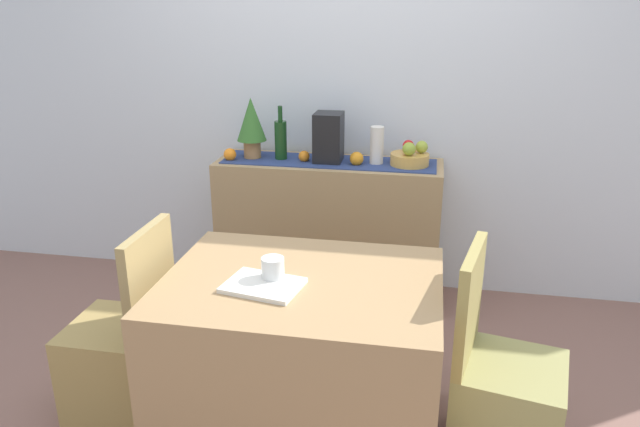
{
  "coord_description": "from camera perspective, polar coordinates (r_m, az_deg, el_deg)",
  "views": [
    {
      "loc": [
        0.52,
        -2.46,
        1.77
      ],
      "look_at": [
        -0.01,
        0.38,
        0.73
      ],
      "focal_mm": 33.72,
      "sensor_mm": 36.0,
      "label": 1
    }
  ],
  "objects": [
    {
      "name": "chair_by_corner",
      "position": [
        2.58,
        16.98,
        -16.95
      ],
      "size": [
        0.47,
        0.47,
        0.9
      ],
      "color": "#9A9658",
      "rests_on": "ground"
    },
    {
      "name": "chair_near_window",
      "position": [
        2.85,
        -18.13,
        -13.23
      ],
      "size": [
        0.4,
        0.4,
        0.9
      ],
      "color": "#A88A4D",
      "rests_on": "ground"
    },
    {
      "name": "orange_loose_mid",
      "position": [
        3.6,
        -8.54,
        5.56
      ],
      "size": [
        0.07,
        0.07,
        0.07
      ],
      "primitive_type": "sphere",
      "color": "orange",
      "rests_on": "sideboard_console"
    },
    {
      "name": "open_book",
      "position": [
        2.29,
        -5.42,
        -6.81
      ],
      "size": [
        0.31,
        0.26,
        0.02
      ],
      "primitive_type": "cube",
      "rotation": [
        0.0,
        0.0,
        -0.18
      ],
      "color": "white",
      "rests_on": "dining_table"
    },
    {
      "name": "coffee_cup",
      "position": [
        2.32,
        -4.5,
        -5.34
      ],
      "size": [
        0.09,
        0.09,
        0.1
      ],
      "primitive_type": "cylinder",
      "color": "silver",
      "rests_on": "dining_table"
    },
    {
      "name": "fruit_bowl",
      "position": [
        3.49,
        8.5,
        5.12
      ],
      "size": [
        0.22,
        0.22,
        0.07
      ],
      "primitive_type": "cylinder",
      "color": "gold",
      "rests_on": "table_runner"
    },
    {
      "name": "potted_plant",
      "position": [
        3.6,
        -6.53,
        8.52
      ],
      "size": [
        0.17,
        0.17,
        0.36
      ],
      "color": "#A97645",
      "rests_on": "sideboard_console"
    },
    {
      "name": "sideboard_console",
      "position": [
        3.68,
        0.81,
        -1.59
      ],
      "size": [
        1.33,
        0.42,
        0.86
      ],
      "primitive_type": "cube",
      "color": "tan",
      "rests_on": "ground"
    },
    {
      "name": "ground_plane",
      "position": [
        3.08,
        -1.14,
        -15.58
      ],
      "size": [
        6.4,
        6.4,
        0.02
      ],
      "primitive_type": "cube",
      "color": "#865F54",
      "rests_on": "ground"
    },
    {
      "name": "wine_bottle",
      "position": [
        3.57,
        -3.75,
        7.04
      ],
      "size": [
        0.07,
        0.07,
        0.32
      ],
      "color": "#163C18",
      "rests_on": "sideboard_console"
    },
    {
      "name": "table_runner",
      "position": [
        3.54,
        0.85,
        4.97
      ],
      "size": [
        1.25,
        0.32,
        0.01
      ],
      "primitive_type": "cube",
      "color": "navy",
      "rests_on": "sideboard_console"
    },
    {
      "name": "coffee_maker",
      "position": [
        3.51,
        0.81,
        7.21
      ],
      "size": [
        0.16,
        0.18,
        0.29
      ],
      "primitive_type": "cube",
      "color": "black",
      "rests_on": "sideboard_console"
    },
    {
      "name": "ceramic_vase",
      "position": [
        3.48,
        5.42,
        6.43
      ],
      "size": [
        0.08,
        0.08,
        0.22
      ],
      "primitive_type": "cylinder",
      "color": "silver",
      "rests_on": "sideboard_console"
    },
    {
      "name": "apple_center",
      "position": [
        3.53,
        8.38,
        6.4
      ],
      "size": [
        0.07,
        0.07,
        0.07
      ],
      "primitive_type": "sphere",
      "color": "red",
      "rests_on": "fruit_bowl"
    },
    {
      "name": "orange_loose_end",
      "position": [
        3.54,
        -1.52,
        5.45
      ],
      "size": [
        0.07,
        0.07,
        0.07
      ],
      "primitive_type": "sphere",
      "color": "orange",
      "rests_on": "sideboard_console"
    },
    {
      "name": "dining_table",
      "position": [
        2.53,
        -1.68,
        -13.8
      ],
      "size": [
        1.08,
        0.83,
        0.74
      ],
      "primitive_type": "cube",
      "color": "tan",
      "rests_on": "ground"
    },
    {
      "name": "apple_upper",
      "position": [
        3.5,
        9.63,
        6.25
      ],
      "size": [
        0.07,
        0.07,
        0.07
      ],
      "primitive_type": "sphere",
      "color": "#99AB38",
      "rests_on": "fruit_bowl"
    },
    {
      "name": "apple_left",
      "position": [
        3.43,
        8.45,
        6.08
      ],
      "size": [
        0.08,
        0.08,
        0.08
      ],
      "primitive_type": "sphere",
      "color": "#90AC38",
      "rests_on": "fruit_bowl"
    },
    {
      "name": "room_wall_rear",
      "position": [
        3.7,
        2.54,
        13.22
      ],
      "size": [
        6.4,
        0.06,
        2.7
      ],
      "primitive_type": "cube",
      "color": "silver",
      "rests_on": "ground"
    },
    {
      "name": "orange_loose_far",
      "position": [
        3.47,
        3.49,
        5.22
      ],
      "size": [
        0.08,
        0.08,
        0.08
      ],
      "primitive_type": "sphere",
      "color": "orange",
      "rests_on": "sideboard_console"
    }
  ]
}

